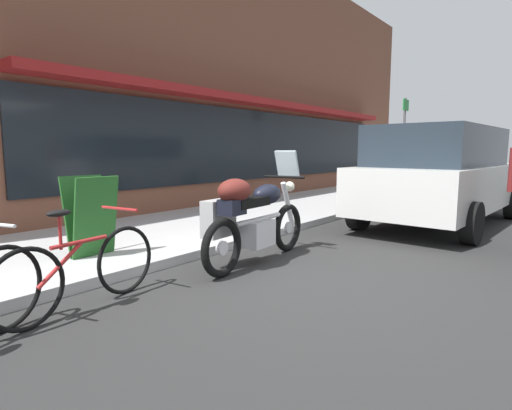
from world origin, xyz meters
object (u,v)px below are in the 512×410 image
Objects in this scene: parked_bicycle at (81,269)px; parking_sign_pole at (404,139)px; parked_minivan at (442,174)px; touring_motorcycle at (251,216)px; sandwich_board_sign at (91,216)px.

parking_sign_pole reaches higher than parked_bicycle.
parked_minivan is at bearing -11.65° from parked_bicycle.
parking_sign_pole reaches higher than touring_motorcycle.
parking_sign_pole is at bearing 4.05° from parked_bicycle.
parked_minivan is at bearing -152.28° from parking_sign_pole.
touring_motorcycle is at bearing 166.19° from parked_minivan.
parked_bicycle is 6.68m from parked_minivan.
sandwich_board_sign is 9.71m from parking_sign_pole.
touring_motorcycle reaches higher than parked_bicycle.
parked_bicycle is at bearing 168.35° from parked_minivan.
sandwich_board_sign is at bearing 155.04° from parked_minivan.
touring_motorcycle reaches higher than sandwich_board_sign.
parked_minivan is 5.00× the size of sandwich_board_sign.
parked_minivan reaches higher than parked_bicycle.
touring_motorcycle is 0.77× the size of parking_sign_pole.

